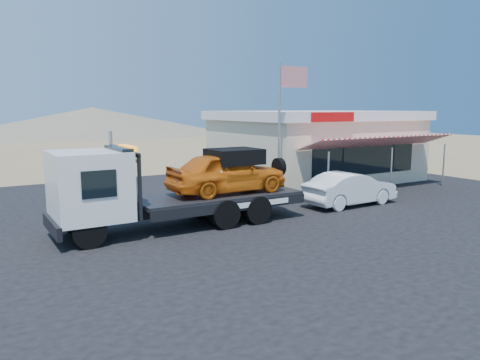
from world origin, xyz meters
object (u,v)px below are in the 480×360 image
(white_sedan, at_px, (350,189))
(jerky_store, at_px, (314,145))
(tow_truck, at_px, (176,183))
(flagpole, at_px, (284,116))

(white_sedan, xyz_separation_m, jerky_store, (3.71, 6.74, 1.27))
(white_sedan, bearing_deg, tow_truck, 85.43)
(tow_truck, xyz_separation_m, white_sedan, (7.74, -0.42, -0.83))
(tow_truck, height_order, white_sedan, tow_truck)
(white_sedan, xyz_separation_m, flagpole, (-1.86, 2.27, 3.04))
(white_sedan, distance_m, flagpole, 4.23)
(tow_truck, distance_m, white_sedan, 7.79)
(jerky_store, bearing_deg, flagpole, -141.21)
(flagpole, bearing_deg, white_sedan, -50.66)
(jerky_store, xyz_separation_m, flagpole, (-5.57, -4.47, 1.77))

